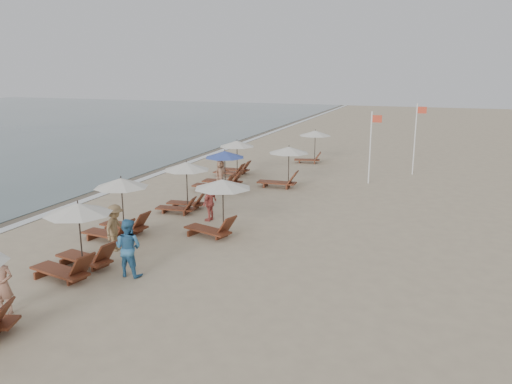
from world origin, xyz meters
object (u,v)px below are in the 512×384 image
(lounger_station_3, at_px, (183,186))
(beachgoer_far_a, at_px, (210,203))
(inland_station_2, at_px, (312,141))
(lounger_station_1, at_px, (74,242))
(beachgoer_near, at_px, (3,284))
(lounger_station_5, at_px, (234,157))
(beachgoer_mid_a, at_px, (128,247))
(lounger_station_2, at_px, (117,210))
(beachgoer_mid_b, at_px, (115,228))
(flag_pole_near, at_px, (371,144))
(inland_station_1, at_px, (283,164))
(inland_station_0, at_px, (216,201))
(beachgoer_far_b, at_px, (220,173))
(lounger_station_4, at_px, (220,172))

(lounger_station_3, relative_size, beachgoer_far_a, 1.50)
(lounger_station_3, relative_size, inland_station_2, 0.94)
(lounger_station_1, height_order, beachgoer_near, lounger_station_1)
(lounger_station_5, distance_m, beachgoer_mid_a, 15.74)
(lounger_station_3, bearing_deg, lounger_station_1, -88.40)
(beachgoer_mid_a, bearing_deg, lounger_station_2, -50.13)
(beachgoer_near, bearing_deg, beachgoer_far_a, 71.42)
(lounger_station_2, xyz_separation_m, beachgoer_mid_a, (2.57, -3.11, -0.15))
(lounger_station_3, distance_m, beachgoer_mid_b, 5.46)
(flag_pole_near, bearing_deg, lounger_station_5, -176.51)
(inland_station_1, distance_m, beachgoer_mid_b, 11.94)
(beachgoer_near, height_order, flag_pole_near, flag_pole_near)
(inland_station_1, bearing_deg, lounger_station_5, 151.17)
(beachgoer_mid_b, xyz_separation_m, beachgoer_far_a, (1.59, 4.49, -0.05))
(lounger_station_1, height_order, inland_station_1, lounger_station_1)
(inland_station_0, xyz_separation_m, inland_station_1, (-0.05, 8.88, -0.07))
(lounger_station_2, relative_size, beachgoer_mid_b, 1.49)
(lounger_station_5, height_order, beachgoer_mid_a, lounger_station_5)
(inland_station_2, height_order, beachgoer_mid_a, inland_station_2)
(inland_station_0, distance_m, beachgoer_far_b, 8.45)
(lounger_station_2, bearing_deg, flag_pole_near, 58.72)
(inland_station_1, bearing_deg, beachgoer_far_a, -98.40)
(inland_station_1, xyz_separation_m, beachgoer_mid_a, (-0.90, -13.41, -0.37))
(inland_station_2, bearing_deg, beachgoer_near, -95.23)
(lounger_station_1, xyz_separation_m, inland_station_2, (2.31, 21.66, 0.44))
(lounger_station_5, distance_m, beachgoer_near, 18.84)
(inland_station_1, xyz_separation_m, beachgoer_far_b, (-3.24, -1.12, -0.55))
(lounger_station_5, distance_m, beachgoer_far_a, 9.61)
(lounger_station_1, xyz_separation_m, beachgoer_mid_a, (1.71, 0.43, -0.12))
(beachgoer_mid_b, bearing_deg, beachgoer_far_b, -2.11)
(lounger_station_5, height_order, beachgoer_near, lounger_station_5)
(lounger_station_4, xyz_separation_m, flag_pole_near, (7.37, 4.23, 1.32))
(beachgoer_far_a, xyz_separation_m, flag_pole_near, (5.40, 9.71, 1.47))
(inland_station_0, xyz_separation_m, beachgoer_far_b, (-3.29, 7.76, -0.62))
(lounger_station_3, distance_m, beachgoer_near, 10.56)
(lounger_station_2, height_order, beachgoer_far_b, lounger_station_2)
(lounger_station_5, relative_size, inland_station_0, 0.89)
(beachgoer_mid_b, bearing_deg, beachgoer_near, 175.80)
(beachgoer_mid_b, relative_size, beachgoer_far_a, 1.07)
(lounger_station_3, distance_m, inland_station_2, 14.23)
(lounger_station_5, bearing_deg, beachgoer_near, -86.31)
(lounger_station_3, xyz_separation_m, inland_station_2, (2.53, 14.00, 0.31))
(lounger_station_1, bearing_deg, lounger_station_3, 91.60)
(lounger_station_1, xyz_separation_m, beachgoer_far_b, (-0.63, 12.72, -0.30))
(inland_station_2, bearing_deg, inland_station_0, -88.82)
(beachgoer_near, relative_size, beachgoer_far_b, 1.11)
(beachgoer_far_a, bearing_deg, lounger_station_2, -29.31)
(lounger_station_4, relative_size, beachgoer_mid_a, 1.45)
(beachgoer_mid_b, bearing_deg, lounger_station_1, 175.58)
(inland_station_1, relative_size, inland_station_2, 1.10)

